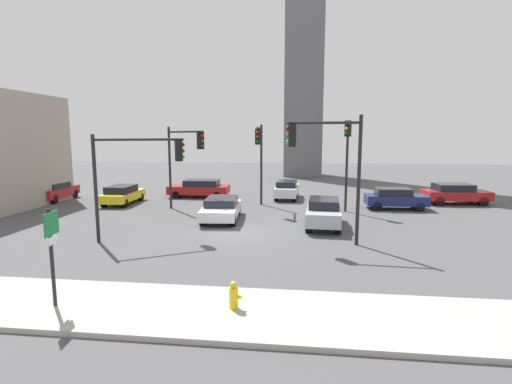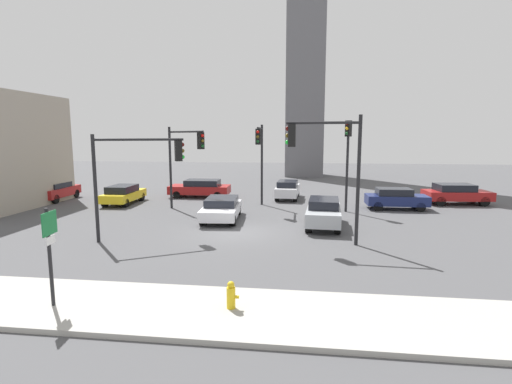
{
  "view_description": "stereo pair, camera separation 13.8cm",
  "coord_description": "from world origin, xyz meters",
  "px_view_note": "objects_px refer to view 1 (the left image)",
  "views": [
    {
      "loc": [
        3.19,
        -18.8,
        4.82
      ],
      "look_at": [
        0.69,
        2.4,
        1.73
      ],
      "focal_mm": 27.01,
      "sensor_mm": 36.0,
      "label": 1
    },
    {
      "loc": [
        3.32,
        -18.78,
        4.82
      ],
      "look_at": [
        0.69,
        2.4,
        1.73
      ],
      "focal_mm": 27.01,
      "sensor_mm": 36.0,
      "label": 2
    }
  ],
  "objects_px": {
    "car_4": "(221,208)",
    "car_6": "(55,191)",
    "traffic_light_1": "(347,149)",
    "car_7": "(324,212)",
    "traffic_light_0": "(327,155)",
    "fire_hydrant": "(234,295)",
    "traffic_light_3": "(139,164)",
    "car_5": "(123,194)",
    "direction_sign": "(52,246)",
    "car_2": "(287,189)",
    "car_1": "(395,198)",
    "traffic_light_4": "(260,150)",
    "car_3": "(455,193)",
    "car_0": "(200,188)",
    "traffic_light_2": "(184,152)"
  },
  "relations": [
    {
      "from": "traffic_light_1",
      "to": "car_4",
      "type": "bearing_deg",
      "value": -29.61
    },
    {
      "from": "fire_hydrant",
      "to": "car_6",
      "type": "height_order",
      "value": "car_6"
    },
    {
      "from": "direction_sign",
      "to": "traffic_light_1",
      "type": "relative_size",
      "value": 0.47
    },
    {
      "from": "traffic_light_4",
      "to": "direction_sign",
      "type": "bearing_deg",
      "value": -14.01
    },
    {
      "from": "traffic_light_1",
      "to": "traffic_light_2",
      "type": "bearing_deg",
      "value": -46.53
    },
    {
      "from": "car_0",
      "to": "car_6",
      "type": "distance_m",
      "value": 10.85
    },
    {
      "from": "traffic_light_1",
      "to": "car_7",
      "type": "distance_m",
      "value": 5.7
    },
    {
      "from": "traffic_light_1",
      "to": "car_5",
      "type": "xyz_separation_m",
      "value": [
        -15.62,
        1.05,
        -3.3
      ]
    },
    {
      "from": "car_4",
      "to": "traffic_light_3",
      "type": "bearing_deg",
      "value": -37.59
    },
    {
      "from": "traffic_light_3",
      "to": "traffic_light_4",
      "type": "bearing_deg",
      "value": 31.09
    },
    {
      "from": "car_1",
      "to": "car_5",
      "type": "height_order",
      "value": "car_1"
    },
    {
      "from": "traffic_light_1",
      "to": "car_4",
      "type": "distance_m",
      "value": 8.82
    },
    {
      "from": "traffic_light_3",
      "to": "car_5",
      "type": "relative_size",
      "value": 1.17
    },
    {
      "from": "traffic_light_0",
      "to": "traffic_light_3",
      "type": "distance_m",
      "value": 8.65
    },
    {
      "from": "fire_hydrant",
      "to": "car_4",
      "type": "xyz_separation_m",
      "value": [
        -2.81,
        11.8,
        0.16
      ]
    },
    {
      "from": "traffic_light_3",
      "to": "car_0",
      "type": "distance_m",
      "value": 12.89
    },
    {
      "from": "traffic_light_1",
      "to": "traffic_light_4",
      "type": "xyz_separation_m",
      "value": [
        -5.66,
        0.76,
        -0.07
      ]
    },
    {
      "from": "traffic_light_3",
      "to": "car_6",
      "type": "bearing_deg",
      "value": 108.85
    },
    {
      "from": "traffic_light_0",
      "to": "car_4",
      "type": "bearing_deg",
      "value": -34.52
    },
    {
      "from": "car_0",
      "to": "fire_hydrant",
      "type": "bearing_deg",
      "value": 105.55
    },
    {
      "from": "traffic_light_0",
      "to": "fire_hydrant",
      "type": "xyz_separation_m",
      "value": [
        -2.89,
        -7.39,
        -3.51
      ]
    },
    {
      "from": "direction_sign",
      "to": "car_3",
      "type": "height_order",
      "value": "direction_sign"
    },
    {
      "from": "car_4",
      "to": "car_6",
      "type": "xyz_separation_m",
      "value": [
        -13.9,
        5.12,
        0.06
      ]
    },
    {
      "from": "traffic_light_3",
      "to": "car_4",
      "type": "relative_size",
      "value": 1.07
    },
    {
      "from": "car_6",
      "to": "car_7",
      "type": "distance_m",
      "value": 20.67
    },
    {
      "from": "car_6",
      "to": "fire_hydrant",
      "type": "bearing_deg",
      "value": -138.05
    },
    {
      "from": "car_4",
      "to": "car_7",
      "type": "relative_size",
      "value": 1.08
    },
    {
      "from": "traffic_light_2",
      "to": "car_0",
      "type": "xyz_separation_m",
      "value": [
        -0.67,
        6.07,
        -3.12
      ]
    },
    {
      "from": "traffic_light_3",
      "to": "car_0",
      "type": "bearing_deg",
      "value": 62.43
    },
    {
      "from": "traffic_light_0",
      "to": "car_3",
      "type": "xyz_separation_m",
      "value": [
        9.89,
        11.57,
        -3.25
      ]
    },
    {
      "from": "direction_sign",
      "to": "car_5",
      "type": "height_order",
      "value": "direction_sign"
    },
    {
      "from": "car_6",
      "to": "car_7",
      "type": "relative_size",
      "value": 0.96
    },
    {
      "from": "car_2",
      "to": "car_3",
      "type": "bearing_deg",
      "value": -91.59
    },
    {
      "from": "car_2",
      "to": "car_5",
      "type": "distance_m",
      "value": 12.24
    },
    {
      "from": "traffic_light_1",
      "to": "car_7",
      "type": "bearing_deg",
      "value": 15.96
    },
    {
      "from": "traffic_light_4",
      "to": "car_7",
      "type": "bearing_deg",
      "value": 37.41
    },
    {
      "from": "traffic_light_3",
      "to": "car_2",
      "type": "distance_m",
      "value": 14.37
    },
    {
      "from": "traffic_light_2",
      "to": "car_6",
      "type": "bearing_deg",
      "value": -156.11
    },
    {
      "from": "traffic_light_1",
      "to": "traffic_light_2",
      "type": "height_order",
      "value": "traffic_light_1"
    },
    {
      "from": "car_6",
      "to": "car_2",
      "type": "bearing_deg",
      "value": -83.06
    },
    {
      "from": "direction_sign",
      "to": "traffic_light_1",
      "type": "distance_m",
      "value": 18.41
    },
    {
      "from": "traffic_light_0",
      "to": "car_6",
      "type": "relative_size",
      "value": 1.4
    },
    {
      "from": "traffic_light_0",
      "to": "traffic_light_4",
      "type": "bearing_deg",
      "value": -62.17
    },
    {
      "from": "fire_hydrant",
      "to": "car_2",
      "type": "height_order",
      "value": "car_2"
    },
    {
      "from": "car_0",
      "to": "car_4",
      "type": "bearing_deg",
      "value": 111.2
    },
    {
      "from": "traffic_light_0",
      "to": "car_4",
      "type": "height_order",
      "value": "traffic_light_0"
    },
    {
      "from": "traffic_light_0",
      "to": "fire_hydrant",
      "type": "distance_m",
      "value": 8.68
    },
    {
      "from": "direction_sign",
      "to": "traffic_light_4",
      "type": "xyz_separation_m",
      "value": [
        3.93,
        16.33,
        2.08
      ]
    },
    {
      "from": "traffic_light_4",
      "to": "car_3",
      "type": "height_order",
      "value": "traffic_light_4"
    },
    {
      "from": "car_6",
      "to": "car_0",
      "type": "bearing_deg",
      "value": -76.72
    }
  ]
}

